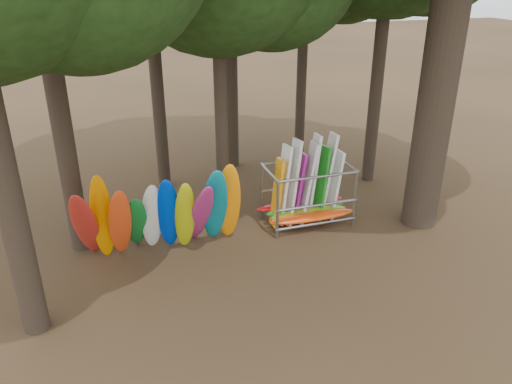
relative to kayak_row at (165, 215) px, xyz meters
name	(u,v)px	position (x,y,z in m)	size (l,w,h in m)	color
ground	(285,254)	(3.24, -1.05, -1.28)	(120.00, 120.00, 0.00)	#47331E
lake	(124,30)	(3.24, 58.95, -1.28)	(160.00, 160.00, 0.00)	gray
kayak_row	(165,215)	(0.00, 0.00, 0.00)	(4.88, 2.12, 2.98)	red
storage_rack	(307,196)	(4.64, 0.63, -0.34)	(3.12, 1.55, 2.88)	gray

